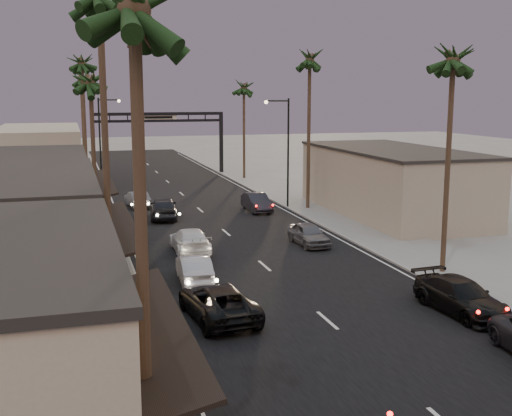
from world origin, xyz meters
TOP-DOWN VIEW (x-y plane):
  - ground at (0.00, 40.00)m, footprint 200.00×200.00m
  - road at (0.00, 45.00)m, footprint 14.00×120.00m
  - sidewalk_left at (-9.50, 52.00)m, footprint 5.00×92.00m
  - sidewalk_right at (9.50, 52.00)m, footprint 5.00×92.00m
  - storefront_mid at (-13.00, 26.00)m, footprint 8.00×14.00m
  - storefront_far at (-13.00, 42.00)m, footprint 8.00×16.00m
  - storefront_dist at (-13.00, 65.00)m, footprint 8.00×20.00m
  - building_right at (14.00, 40.00)m, footprint 8.00×18.00m
  - arch at (0.00, 70.00)m, footprint 15.20×0.40m
  - streetlight_right at (6.92, 45.00)m, footprint 2.13×0.30m
  - streetlight_left at (-6.92, 58.00)m, footprint 2.13×0.30m
  - palm_lc at (-8.60, 36.00)m, footprint 3.20×3.20m
  - palm_ld at (-8.60, 55.00)m, footprint 3.20×3.20m
  - palm_ra at (8.60, 24.00)m, footprint 3.20×3.20m
  - palm_rb at (8.60, 44.00)m, footprint 3.20×3.20m
  - palm_rc at (8.60, 64.00)m, footprint 3.20×3.20m
  - palm_far at (-8.30, 78.00)m, footprint 3.20×3.20m
  - oncoming_pickup at (-4.33, 20.49)m, footprint 2.90×5.45m
  - oncoming_silver at (-4.31, 25.99)m, footprint 1.74×4.34m
  - oncoming_white at (-3.35, 32.28)m, footprint 2.09×4.98m
  - oncoming_dgrey at (-3.38, 43.21)m, footprint 2.50×5.08m
  - oncoming_grey_far at (-4.78, 48.71)m, footprint 1.87×4.27m
  - curbside_black at (5.89, 18.31)m, footprint 2.44×5.19m
  - curbside_grey at (4.12, 32.04)m, footprint 1.77×4.09m
  - curbside_far at (4.29, 44.24)m, footprint 1.56×4.45m

SIDE VIEW (x-z plane):
  - ground at x=0.00m, z-range 0.00..0.00m
  - road at x=0.00m, z-range -0.01..0.01m
  - sidewalk_left at x=-9.50m, z-range 0.00..0.12m
  - sidewalk_right at x=9.50m, z-range 0.00..0.12m
  - oncoming_grey_far at x=-4.78m, z-range 0.00..1.36m
  - curbside_grey at x=4.12m, z-range 0.00..1.37m
  - oncoming_silver at x=-4.31m, z-range 0.00..1.40m
  - oncoming_white at x=-3.35m, z-range 0.00..1.44m
  - oncoming_pickup at x=-4.33m, z-range 0.00..1.46m
  - curbside_far at x=4.29m, z-range 0.00..1.46m
  - curbside_black at x=5.89m, z-range 0.00..1.47m
  - oncoming_dgrey at x=-3.38m, z-range 0.00..1.67m
  - storefront_far at x=-13.00m, z-range 0.00..5.00m
  - building_right at x=14.00m, z-range 0.00..5.00m
  - storefront_mid at x=-13.00m, z-range 0.00..5.50m
  - storefront_dist at x=-13.00m, z-range 0.00..6.00m
  - streetlight_right at x=6.92m, z-range 0.83..9.83m
  - streetlight_left at x=-6.92m, z-range 0.83..9.83m
  - arch at x=0.00m, z-range 1.90..9.17m
  - palm_lc at x=-8.60m, z-range 4.37..16.57m
  - palm_rc at x=8.60m, z-range 4.37..16.57m
  - palm_ra at x=8.60m, z-range 4.84..18.04m
  - palm_far at x=-8.30m, z-range 4.84..18.04m
  - palm_ld at x=-8.60m, z-range 5.32..19.52m
  - palm_rb at x=8.60m, z-range 5.32..19.52m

